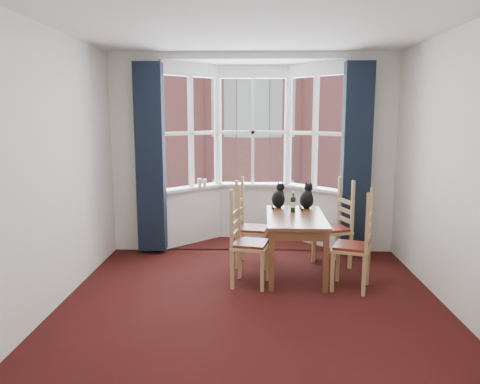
{
  "coord_description": "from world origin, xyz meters",
  "views": [
    {
      "loc": [
        0.0,
        -4.37,
        1.95
      ],
      "look_at": [
        -0.15,
        1.05,
        1.05
      ],
      "focal_mm": 35.0,
      "sensor_mm": 36.0,
      "label": 1
    }
  ],
  "objects_px": {
    "chair_right_far": "(339,230)",
    "cat_right": "(307,198)",
    "cat_left": "(279,198)",
    "candle_tall": "(199,183)",
    "chair_right_near": "(359,249)",
    "candle_short": "(205,183)",
    "dining_table": "(295,224)",
    "chair_left_near": "(243,245)",
    "wine_bottle": "(293,203)",
    "chair_left_far": "(246,230)"
  },
  "relations": [
    {
      "from": "dining_table",
      "to": "chair_left_far",
      "type": "distance_m",
      "value": 0.71
    },
    {
      "from": "cat_right",
      "to": "candle_tall",
      "type": "xyz_separation_m",
      "value": [
        -1.52,
        0.91,
        0.07
      ]
    },
    {
      "from": "chair_right_near",
      "to": "cat_right",
      "type": "distance_m",
      "value": 1.17
    },
    {
      "from": "chair_right_near",
      "to": "candle_short",
      "type": "relative_size",
      "value": 8.21
    },
    {
      "from": "chair_right_far",
      "to": "chair_right_near",
      "type": "bearing_deg",
      "value": -85.24
    },
    {
      "from": "dining_table",
      "to": "chair_right_far",
      "type": "relative_size",
      "value": 1.43
    },
    {
      "from": "chair_right_near",
      "to": "cat_right",
      "type": "bearing_deg",
      "value": 115.89
    },
    {
      "from": "wine_bottle",
      "to": "chair_right_near",
      "type": "bearing_deg",
      "value": -46.96
    },
    {
      "from": "chair_right_near",
      "to": "candle_short",
      "type": "distance_m",
      "value": 2.76
    },
    {
      "from": "cat_left",
      "to": "cat_right",
      "type": "distance_m",
      "value": 0.37
    },
    {
      "from": "chair_left_far",
      "to": "candle_short",
      "type": "xyz_separation_m",
      "value": [
        -0.65,
        1.09,
        0.45
      ]
    },
    {
      "from": "chair_right_far",
      "to": "cat_right",
      "type": "distance_m",
      "value": 0.58
    },
    {
      "from": "chair_right_far",
      "to": "candle_tall",
      "type": "height_order",
      "value": "candle_tall"
    },
    {
      "from": "wine_bottle",
      "to": "candle_short",
      "type": "xyz_separation_m",
      "value": [
        -1.24,
        1.2,
        0.08
      ]
    },
    {
      "from": "cat_left",
      "to": "candle_short",
      "type": "xyz_separation_m",
      "value": [
        -1.07,
        0.89,
        0.06
      ]
    },
    {
      "from": "dining_table",
      "to": "cat_left",
      "type": "bearing_deg",
      "value": 109.06
    },
    {
      "from": "chair_left_near",
      "to": "chair_right_far",
      "type": "distance_m",
      "value": 1.44
    },
    {
      "from": "chair_right_far",
      "to": "chair_left_near",
      "type": "bearing_deg",
      "value": -148.57
    },
    {
      "from": "chair_right_far",
      "to": "cat_right",
      "type": "xyz_separation_m",
      "value": [
        -0.41,
        0.11,
        0.39
      ]
    },
    {
      "from": "chair_left_near",
      "to": "wine_bottle",
      "type": "distance_m",
      "value": 0.94
    },
    {
      "from": "chair_left_far",
      "to": "chair_left_near",
      "type": "bearing_deg",
      "value": -92.28
    },
    {
      "from": "wine_bottle",
      "to": "cat_left",
      "type": "bearing_deg",
      "value": 118.22
    },
    {
      "from": "cat_right",
      "to": "wine_bottle",
      "type": "height_order",
      "value": "cat_right"
    },
    {
      "from": "wine_bottle",
      "to": "chair_left_near",
      "type": "bearing_deg",
      "value": -135.91
    },
    {
      "from": "wine_bottle",
      "to": "candle_tall",
      "type": "bearing_deg",
      "value": 138.37
    },
    {
      "from": "chair_right_far",
      "to": "wine_bottle",
      "type": "distance_m",
      "value": 0.73
    },
    {
      "from": "chair_right_far",
      "to": "candle_tall",
      "type": "bearing_deg",
      "value": 152.15
    },
    {
      "from": "chair_right_near",
      "to": "candle_tall",
      "type": "relative_size",
      "value": 7.23
    },
    {
      "from": "chair_left_near",
      "to": "chair_right_near",
      "type": "height_order",
      "value": "same"
    },
    {
      "from": "cat_left",
      "to": "cat_right",
      "type": "xyz_separation_m",
      "value": [
        0.37,
        -0.05,
        0.0
      ]
    },
    {
      "from": "cat_left",
      "to": "wine_bottle",
      "type": "relative_size",
      "value": 1.32
    },
    {
      "from": "dining_table",
      "to": "cat_right",
      "type": "height_order",
      "value": "cat_right"
    },
    {
      "from": "chair_left_far",
      "to": "wine_bottle",
      "type": "distance_m",
      "value": 0.71
    },
    {
      "from": "dining_table",
      "to": "cat_left",
      "type": "distance_m",
      "value": 0.6
    },
    {
      "from": "chair_right_far",
      "to": "candle_tall",
      "type": "relative_size",
      "value": 7.23
    },
    {
      "from": "cat_left",
      "to": "wine_bottle",
      "type": "distance_m",
      "value": 0.35
    },
    {
      "from": "cat_right",
      "to": "candle_short",
      "type": "bearing_deg",
      "value": 146.93
    },
    {
      "from": "dining_table",
      "to": "chair_right_far",
      "type": "bearing_deg",
      "value": 31.71
    },
    {
      "from": "cat_left",
      "to": "candle_tall",
      "type": "xyz_separation_m",
      "value": [
        -1.15,
        0.86,
        0.07
      ]
    },
    {
      "from": "chair_left_far",
      "to": "chair_right_far",
      "type": "xyz_separation_m",
      "value": [
        1.2,
        0.04,
        0.0
      ]
    },
    {
      "from": "chair_left_near",
      "to": "chair_right_far",
      "type": "relative_size",
      "value": 1.0
    },
    {
      "from": "dining_table",
      "to": "chair_left_near",
      "type": "relative_size",
      "value": 1.43
    },
    {
      "from": "chair_left_near",
      "to": "chair_right_far",
      "type": "xyz_separation_m",
      "value": [
        1.23,
        0.75,
        0.0
      ]
    },
    {
      "from": "chair_right_near",
      "to": "wine_bottle",
      "type": "height_order",
      "value": "wine_bottle"
    },
    {
      "from": "chair_right_far",
      "to": "wine_bottle",
      "type": "relative_size",
      "value": 3.55
    },
    {
      "from": "chair_left_near",
      "to": "chair_left_far",
      "type": "relative_size",
      "value": 1.0
    },
    {
      "from": "cat_left",
      "to": "candle_tall",
      "type": "relative_size",
      "value": 2.68
    },
    {
      "from": "cat_left",
      "to": "candle_short",
      "type": "distance_m",
      "value": 1.4
    },
    {
      "from": "cat_right",
      "to": "cat_left",
      "type": "bearing_deg",
      "value": 172.32
    },
    {
      "from": "cat_right",
      "to": "candle_short",
      "type": "xyz_separation_m",
      "value": [
        -1.44,
        0.94,
        0.06
      ]
    }
  ]
}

